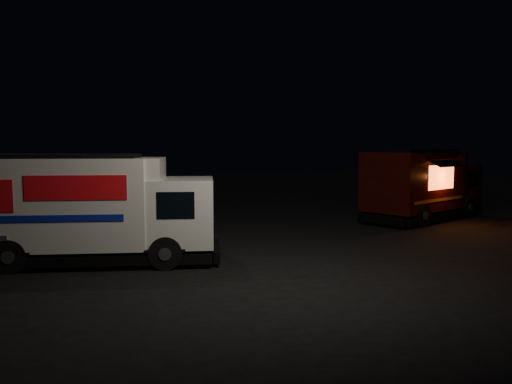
% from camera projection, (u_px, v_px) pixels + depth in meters
% --- Properties ---
extents(ground, '(80.00, 80.00, 0.00)m').
position_uv_depth(ground, '(275.00, 250.00, 14.25)').
color(ground, black).
rests_on(ground, ground).
extents(white_truck, '(6.47, 3.90, 2.78)m').
position_uv_depth(white_truck, '(98.00, 209.00, 12.68)').
color(white_truck, silver).
rests_on(white_truck, ground).
extents(red_truck, '(6.51, 4.01, 2.85)m').
position_uv_depth(red_truck, '(424.00, 184.00, 20.20)').
color(red_truck, '#380D0A').
rests_on(red_truck, ground).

